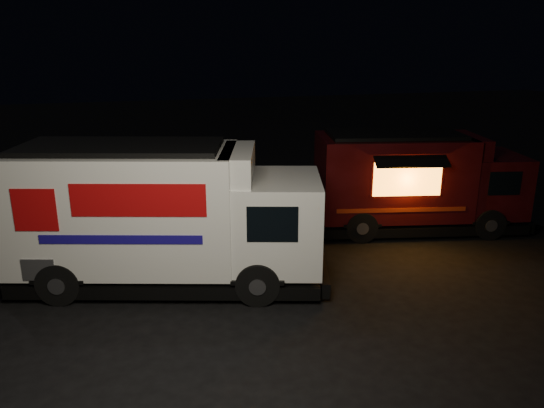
{
  "coord_description": "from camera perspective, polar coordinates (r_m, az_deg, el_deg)",
  "views": [
    {
      "loc": [
        -2.86,
        -9.91,
        5.31
      ],
      "look_at": [
        0.41,
        2.0,
        1.46
      ],
      "focal_mm": 35.0,
      "sensor_mm": 36.0,
      "label": 1
    }
  ],
  "objects": [
    {
      "name": "white_truck",
      "position": [
        11.9,
        -11.09,
        -1.23
      ],
      "size": [
        7.42,
        4.22,
        3.19
      ],
      "primitive_type": null,
      "rotation": [
        0.0,
        0.0,
        -0.28
      ],
      "color": "silver",
      "rests_on": "ground"
    },
    {
      "name": "red_truck",
      "position": [
        15.76,
        15.51,
        2.37
      ],
      "size": [
        6.43,
        3.43,
        2.84
      ],
      "primitive_type": null,
      "rotation": [
        0.0,
        0.0,
        -0.2
      ],
      "color": "#3A0A0D",
      "rests_on": "ground"
    },
    {
      "name": "ground",
      "position": [
        11.6,
        0.66,
        -9.94
      ],
      "size": [
        80.0,
        80.0,
        0.0
      ],
      "primitive_type": "plane",
      "color": "black",
      "rests_on": "ground"
    }
  ]
}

